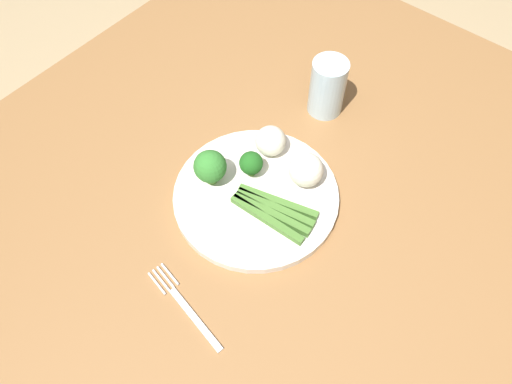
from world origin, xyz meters
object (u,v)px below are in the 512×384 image
Objects in this scene: dining_table at (279,218)px; cauliflower_edge at (270,141)px; broccoli_front_left at (251,163)px; water_glass at (327,87)px; plate at (256,196)px; broccoli_back at (210,167)px; asparagus_bundle at (273,211)px; cauliflower_right at (306,170)px; fork at (185,306)px.

cauliflower_edge reaches higher than dining_table.
broccoli_front_left is 0.21m from water_glass.
dining_table is 0.12m from plate.
broccoli_back is at bearing 109.46° from plate.
asparagus_bundle is 0.13m from cauliflower_edge.
cauliflower_edge is (0.09, 0.04, 0.03)m from plate.
cauliflower_right reaches higher than cauliflower_edge.
cauliflower_edge is (0.01, 0.08, -0.00)m from cauliflower_right.
dining_table is at bearing -124.85° from cauliflower_edge.
broccoli_front_left is at bearing 111.33° from dining_table.
asparagus_bundle is 0.09m from broccoli_front_left.
water_glass is (0.25, 0.07, 0.03)m from asparagus_bundle.
water_glass reaches higher than broccoli_back.
asparagus_bundle is at bearing -139.51° from cauliflower_edge.
cauliflower_edge is at bearing 55.15° from dining_table.
cauliflower_edge reaches higher than broccoli_front_left.
broccoli_back is 1.25× the size of cauliflower_edge.
broccoli_front_left is 0.06m from cauliflower_edge.
broccoli_front_left is at bearing -62.63° from fork.
broccoli_front_left is at bearing 143.41° from asparagus_bundle.
cauliflower_right is 0.35× the size of fork.
plate is 5.15× the size of cauliflower_edge.
fork is 0.46m from water_glass.
cauliflower_right is at bearing -50.33° from broccoli_back.
plate is 1.93× the size of asparagus_bundle.
plate is at bearing -155.96° from cauliflower_edge.
plate is 0.09m from cauliflower_right.
asparagus_bundle is 0.12m from broccoli_back.
plate is at bearing -172.98° from water_glass.
fork is (-0.30, -0.08, -0.04)m from cauliflower_edge.
water_glass is (0.27, -0.05, 0.00)m from broccoli_back.
broccoli_front_left reaches higher than fork.
cauliflower_edge is (0.10, 0.08, 0.02)m from asparagus_bundle.
broccoli_back is (-0.05, 0.04, 0.01)m from broccoli_front_left.
asparagus_bundle is 2.91× the size of broccoli_front_left.
broccoli_back is 0.61× the size of water_glass.
fork is (-0.24, -0.07, -0.04)m from broccoli_front_left.
cauliflower_edge is at bearing 81.74° from cauliflower_right.
plate reaches higher than dining_table.
broccoli_front_left is (-0.02, 0.05, 0.15)m from dining_table.
water_glass is at bearing -0.83° from broccoli_front_left.
cauliflower_right reaches higher than asparagus_bundle.
broccoli_back is 0.16m from cauliflower_right.
fork reaches higher than dining_table.
cauliflower_edge is at bearing 120.20° from asparagus_bundle.
asparagus_bundle is at bearing -155.24° from dining_table.
dining_table is at bearing -20.78° from plate.
cauliflower_right is (0.07, -0.05, 0.04)m from plate.
asparagus_bundle reaches higher than plate.
water_glass is (0.21, -0.00, 0.01)m from broccoli_front_left.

